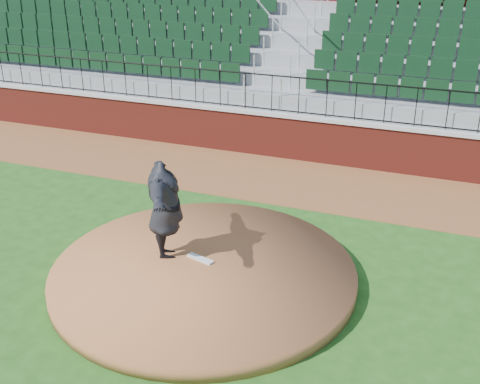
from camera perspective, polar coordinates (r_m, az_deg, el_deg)
name	(u,v)px	position (r m, az deg, el deg)	size (l,w,h in m)	color
ground	(211,289)	(11.04, -2.81, -9.17)	(90.00, 90.00, 0.00)	#1E4D16
warning_track	(294,180)	(15.56, 5.13, 1.12)	(34.00, 3.20, 0.01)	brown
field_wall	(311,140)	(16.79, 6.73, 4.97)	(34.00, 0.35, 1.20)	maroon
wall_cap	(312,117)	(16.59, 6.84, 7.09)	(34.00, 0.45, 0.10)	#B7B7B7
wall_railing	(313,97)	(16.44, 6.93, 8.93)	(34.00, 0.05, 1.00)	black
seating_stands	(336,59)	(18.92, 9.13, 12.35)	(34.00, 5.10, 4.60)	gray
concourse_wall	(355,30)	(21.54, 10.88, 14.85)	(34.00, 0.50, 5.50)	maroon
pitchers_mound	(204,273)	(11.26, -3.46, -7.70)	(5.64, 5.64, 0.25)	brown
pitching_rubber	(200,259)	(11.43, -3.80, -6.34)	(0.56, 0.14, 0.04)	silver
pitcher	(165,210)	(11.19, -7.12, -1.70)	(2.37, 0.64, 1.93)	black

